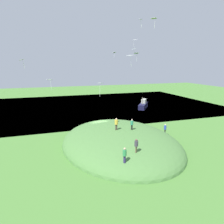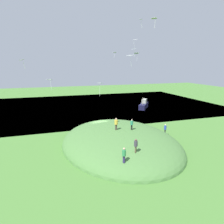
{
  "view_description": "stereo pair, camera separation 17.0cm",
  "coord_description": "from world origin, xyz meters",
  "views": [
    {
      "loc": [
        34.59,
        -9.2,
        11.78
      ],
      "look_at": [
        1.96,
        1.73,
        3.95
      ],
      "focal_mm": 34.08,
      "sensor_mm": 36.0,
      "label": 1
    },
    {
      "loc": [
        34.65,
        -9.04,
        11.78
      ],
      "look_at": [
        1.96,
        1.73,
        3.95
      ],
      "focal_mm": 34.08,
      "sensor_mm": 36.0,
      "label": 2
    }
  ],
  "objects": [
    {
      "name": "kite_2",
      "position": [
        -2.31,
        8.59,
        19.39
      ],
      "size": [
        0.8,
        0.78,
        1.47
      ],
      "color": "white"
    },
    {
      "name": "person_walking_path",
      "position": [
        5.35,
        9.92,
        1.38
      ],
      "size": [
        0.54,
        0.54,
        1.75
      ],
      "rotation": [
        0.0,
        0.0,
        4.16
      ],
      "color": "#2F3231",
      "rests_on": "grass_hill"
    },
    {
      "name": "kite_8",
      "position": [
        -6.56,
        9.85,
        13.83
      ],
      "size": [
        0.88,
        1.15,
        1.81
      ],
      "color": "silver"
    },
    {
      "name": "kite_0",
      "position": [
        -2.79,
        7.53,
        14.39
      ],
      "size": [
        0.85,
        0.59,
        1.37
      ],
      "color": "white"
    },
    {
      "name": "kite_1",
      "position": [
        2.24,
        4.67,
        13.03
      ],
      "size": [
        1.33,
        1.03,
        1.85
      ],
      "color": "white"
    },
    {
      "name": "person_watching_kites",
      "position": [
        7.5,
        2.9,
        3.39
      ],
      "size": [
        0.48,
        0.48,
        1.56
      ],
      "rotation": [
        0.0,
        0.0,
        3.37
      ],
      "color": "black",
      "rests_on": "grass_hill"
    },
    {
      "name": "kite_6",
      "position": [
        -2.71,
        -11.79,
        12.34
      ],
      "size": [
        1.09,
        0.8,
        1.51
      ],
      "color": "white"
    },
    {
      "name": "kite_5",
      "position": [
        4.33,
        -0.85,
        8.83
      ],
      "size": [
        0.92,
        0.85,
        2.03
      ],
      "color": "silver"
    },
    {
      "name": "kite_4",
      "position": [
        -1.43,
        10.73,
        19.58
      ],
      "size": [
        1.24,
        1.17,
        1.81
      ],
      "color": "silver"
    },
    {
      "name": "person_on_hilltop",
      "position": [
        13.91,
        0.65,
        2.85
      ],
      "size": [
        0.58,
        0.58,
        1.64
      ],
      "rotation": [
        0.0,
        0.0,
        2.22
      ],
      "color": "brown",
      "rests_on": "grass_hill"
    },
    {
      "name": "person_near_shore",
      "position": [
        6.99,
        0.7,
        3.54
      ],
      "size": [
        0.53,
        0.53,
        1.75
      ],
      "rotation": [
        0.0,
        0.0,
        1.68
      ],
      "color": "brown",
      "rests_on": "grass_hill"
    },
    {
      "name": "ground_plane",
      "position": [
        0.0,
        0.0,
        0.0
      ],
      "size": [
        160.0,
        160.0,
        0.0
      ],
      "primitive_type": "plane",
      "color": "#487B33"
    },
    {
      "name": "kite_7",
      "position": [
        1.11,
        -7.91,
        9.35
      ],
      "size": [
        0.87,
        1.01,
        1.69
      ],
      "color": "white"
    },
    {
      "name": "kite_9",
      "position": [
        -10.27,
        6.38,
        14.13
      ],
      "size": [
        0.91,
        0.95,
        1.19
      ],
      "color": "white"
    },
    {
      "name": "lake_water",
      "position": [
        -24.3,
        0.0,
        -0.2
      ],
      "size": [
        44.13,
        80.0,
        0.4
      ],
      "primitive_type": "cube",
      "color": "#3D567A",
      "rests_on": "ground_plane"
    },
    {
      "name": "person_with_child",
      "position": [
        15.06,
        -1.24,
        2.47
      ],
      "size": [
        0.59,
        0.59,
        1.74
      ],
      "rotation": [
        0.0,
        0.0,
        0.75
      ],
      "color": "#2B2353",
      "rests_on": "grass_hill"
    },
    {
      "name": "kite_3",
      "position": [
        -8.84,
        10.53,
        16.72
      ],
      "size": [
        1.11,
        1.09,
        1.68
      ],
      "color": "white"
    },
    {
      "name": "grass_hill",
      "position": [
        6.39,
        1.5,
        0.0
      ],
      "size": [
        22.69,
        17.01,
        4.93
      ],
      "primitive_type": "ellipsoid",
      "color": "#4B7A3C",
      "rests_on": "ground_plane"
    },
    {
      "name": "boat_on_lake",
      "position": [
        -16.27,
        16.77,
        0.86
      ],
      "size": [
        5.68,
        4.81,
        3.24
      ],
      "rotation": [
        0.0,
        0.0,
        2.5
      ],
      "color": "#19193C",
      "rests_on": "lake_water"
    }
  ]
}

